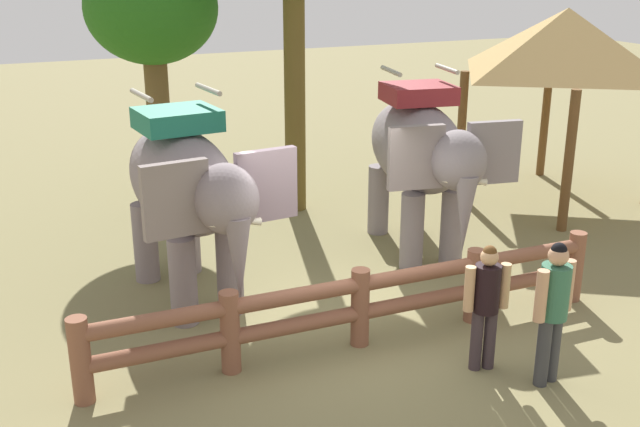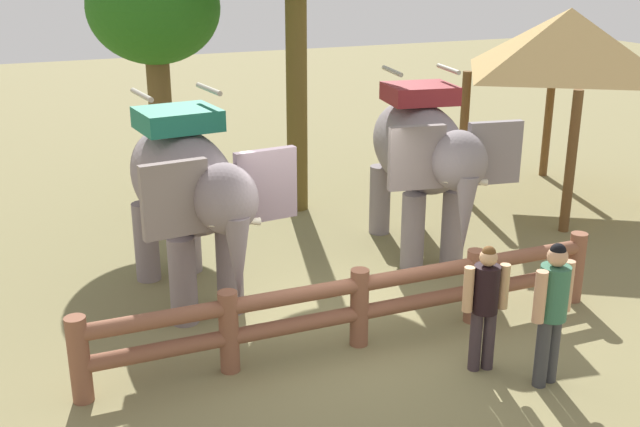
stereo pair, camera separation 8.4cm
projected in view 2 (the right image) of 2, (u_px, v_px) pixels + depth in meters
ground_plane at (350, 335)px, 10.11m from camera, size 60.00×60.00×0.00m
log_fence at (359, 302)px, 9.69m from camera, size 7.16×0.35×1.05m
elephant_near_left at (187, 188)px, 10.58m from camera, size 2.04×3.61×3.07m
elephant_center at (422, 153)px, 12.37m from camera, size 2.13×3.67×3.09m
tourist_woman_in_black at (552, 304)px, 8.67m from camera, size 0.61×0.41×1.77m
tourist_man_in_blue at (485, 299)px, 9.01m from camera, size 0.56×0.37×1.61m
thatched_shelter at (568, 43)px, 14.64m from camera, size 4.24×4.24×3.85m
tree_far_left at (154, 13)px, 13.99m from camera, size 2.45×2.45×4.93m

